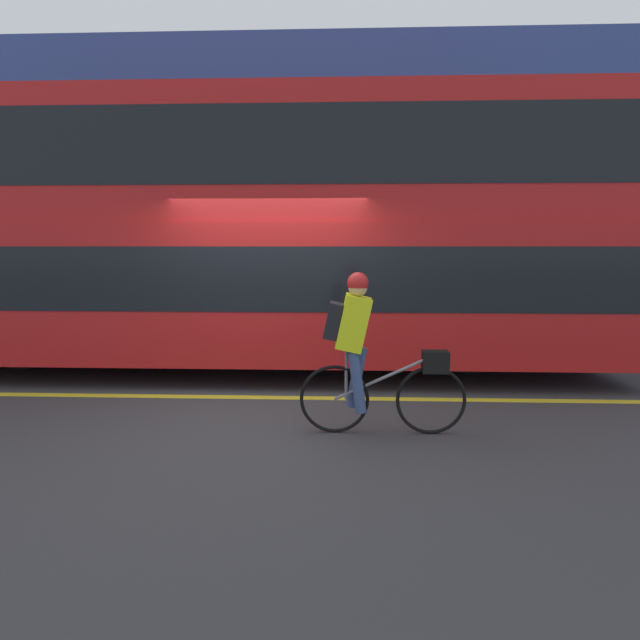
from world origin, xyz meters
name	(u,v)px	position (x,y,z in m)	size (l,w,h in m)	color
ground_plane	(266,400)	(0.00, 0.00, 0.00)	(80.00, 80.00, 0.00)	#38383A
road_center_line	(268,397)	(0.00, 0.11, 0.00)	(50.00, 0.14, 0.01)	yellow
sidewalk_curb	(297,333)	(0.00, 4.52, 0.07)	(60.00, 1.86, 0.13)	gray
building_facade	(300,186)	(0.00, 5.60, 3.25)	(60.00, 0.30, 6.50)	#33478C
bus	(239,228)	(-0.61, 1.54, 2.18)	(11.19, 2.49, 3.92)	black
cyclist_on_bike	(366,349)	(1.18, -1.05, 0.89)	(1.70, 0.32, 1.66)	black
street_sign_post	(250,266)	(-0.96, 4.42, 1.50)	(0.36, 0.09, 2.44)	#59595B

